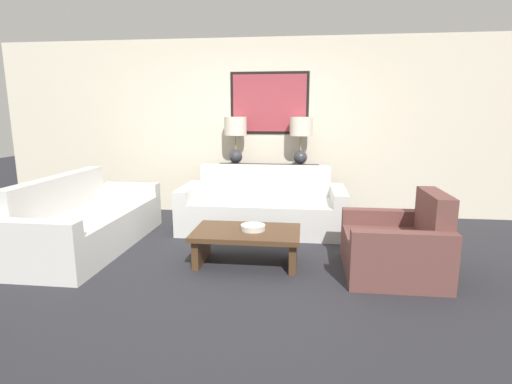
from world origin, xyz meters
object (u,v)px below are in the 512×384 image
at_px(couch_by_back_wall, 263,209).
at_px(decorative_bowl, 253,227).
at_px(couch_by_side, 86,224).
at_px(console_table, 268,191).
at_px(armchair_near_back_wall, 397,248).
at_px(coffee_table, 247,239).
at_px(table_lamp_left, 236,133).
at_px(table_lamp_right, 301,134).

bearing_deg(couch_by_back_wall, decorative_bowl, -88.59).
bearing_deg(couch_by_back_wall, couch_by_side, -154.32).
height_order(console_table, decorative_bowl, console_table).
bearing_deg(armchair_near_back_wall, coffee_table, 176.28).
distance_m(couch_by_back_wall, couch_by_side, 2.20).
distance_m(console_table, armchair_near_back_wall, 2.53).
bearing_deg(decorative_bowl, armchair_near_back_wall, -4.62).
relative_size(console_table, armchair_near_back_wall, 1.60).
height_order(couch_by_side, decorative_bowl, couch_by_side).
distance_m(table_lamp_left, armchair_near_back_wall, 3.00).
bearing_deg(couch_by_side, console_table, 40.04).
height_order(table_lamp_right, coffee_table, table_lamp_right).
distance_m(couch_by_back_wall, armchair_near_back_wall, 1.99).
distance_m(couch_by_back_wall, decorative_bowl, 1.24).
xyz_separation_m(table_lamp_right, armchair_near_back_wall, (0.98, -2.06, -0.99)).
bearing_deg(couch_by_back_wall, armchair_near_back_wall, -42.75).
height_order(table_lamp_right, decorative_bowl, table_lamp_right).
relative_size(table_lamp_left, table_lamp_right, 1.00).
bearing_deg(couch_by_back_wall, table_lamp_left, 124.16).
xyz_separation_m(table_lamp_right, couch_by_back_wall, (-0.48, -0.71, -0.98)).
distance_m(table_lamp_left, coffee_table, 2.25).
xyz_separation_m(table_lamp_right, coffee_table, (-0.52, -1.97, -0.99)).
xyz_separation_m(couch_by_side, coffee_table, (1.95, -0.30, -0.01)).
height_order(table_lamp_left, coffee_table, table_lamp_left).
xyz_separation_m(couch_by_back_wall, coffee_table, (-0.03, -1.25, -0.01)).
relative_size(table_lamp_right, coffee_table, 0.64).
bearing_deg(decorative_bowl, couch_by_side, 172.00).
xyz_separation_m(couch_by_side, armchair_near_back_wall, (3.45, -0.40, -0.01)).
distance_m(couch_by_side, decorative_bowl, 2.04).
distance_m(console_table, table_lamp_left, 0.99).
relative_size(couch_by_back_wall, decorative_bowl, 8.45).
relative_size(console_table, couch_by_back_wall, 0.70).
xyz_separation_m(table_lamp_left, decorative_bowl, (0.51, -1.95, -0.87)).
distance_m(couch_by_back_wall, coffee_table, 1.26).
xyz_separation_m(console_table, couch_by_back_wall, (0.00, -0.71, -0.11)).
bearing_deg(table_lamp_left, table_lamp_right, 0.00).
xyz_separation_m(console_table, coffee_table, (-0.03, -1.97, -0.13)).
relative_size(couch_by_back_wall, couch_by_side, 1.00).
height_order(couch_by_back_wall, coffee_table, couch_by_back_wall).
bearing_deg(table_lamp_left, console_table, 0.00).
relative_size(coffee_table, armchair_near_back_wall, 1.16).
bearing_deg(console_table, armchair_near_back_wall, -54.69).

